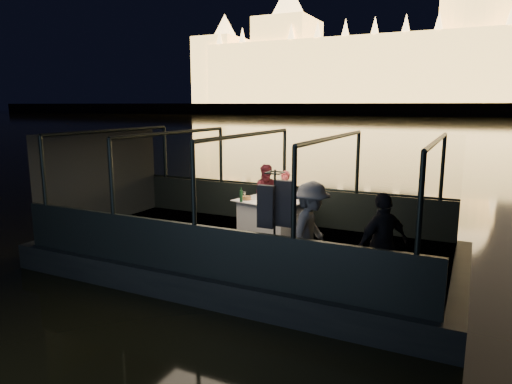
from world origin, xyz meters
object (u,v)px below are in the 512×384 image
at_px(dining_table_central, 269,217).
at_px(coat_stand, 275,226).
at_px(person_woman_coral, 286,196).
at_px(passenger_dark, 383,241).
at_px(chair_port_left, 262,208).
at_px(chair_port_right, 290,211).
at_px(person_man_maroon, 268,194).
at_px(wine_bottle, 241,195).
at_px(passenger_stripe, 311,232).

height_order(dining_table_central, coat_stand, coat_stand).
height_order(coat_stand, person_woman_coral, coat_stand).
distance_m(person_woman_coral, passenger_dark, 4.22).
bearing_deg(dining_table_central, chair_port_left, 132.39).
distance_m(chair_port_right, person_man_maroon, 0.81).
xyz_separation_m(passenger_dark, wine_bottle, (-3.48, 1.98, 0.06)).
xyz_separation_m(chair_port_left, person_man_maroon, (0.04, 0.27, 0.30)).
bearing_deg(chair_port_right, coat_stand, -79.79).
bearing_deg(person_woman_coral, dining_table_central, -110.68).
bearing_deg(coat_stand, wine_bottle, 129.82).
height_order(person_man_maroon, passenger_dark, passenger_dark).
bearing_deg(chair_port_right, person_woman_coral, 124.52).
bearing_deg(coat_stand, person_man_maroon, 116.32).
distance_m(dining_table_central, passenger_dark, 3.82).
relative_size(person_woman_coral, person_man_maroon, 0.92).
distance_m(coat_stand, person_woman_coral, 3.35).
height_order(coat_stand, person_man_maroon, coat_stand).
height_order(chair_port_left, person_man_maroon, person_man_maroon).
relative_size(person_man_maroon, wine_bottle, 4.64).
bearing_deg(chair_port_left, chair_port_right, 22.02).
bearing_deg(person_woman_coral, passenger_stripe, -74.04).
height_order(chair_port_right, passenger_dark, passenger_dark).
bearing_deg(chair_port_right, passenger_dark, -53.32).
bearing_deg(dining_table_central, passenger_dark, -38.69).
distance_m(chair_port_left, person_woman_coral, 0.65).
distance_m(chair_port_right, person_woman_coral, 0.47).
bearing_deg(passenger_stripe, passenger_dark, -91.91).
bearing_deg(wine_bottle, person_man_maroon, 82.47).
bearing_deg(passenger_stripe, chair_port_left, 35.46).
xyz_separation_m(chair_port_right, passenger_stripe, (1.48, -2.84, 0.40)).
height_order(dining_table_central, passenger_dark, passenger_dark).
relative_size(chair_port_right, passenger_dark, 0.58).
height_order(person_man_maroon, wine_bottle, person_man_maroon).
relative_size(chair_port_left, coat_stand, 0.48).
bearing_deg(dining_table_central, person_woman_coral, 82.22).
bearing_deg(passenger_dark, person_woman_coral, -99.40).
height_order(passenger_stripe, wine_bottle, passenger_stripe).
distance_m(person_woman_coral, passenger_stripe, 3.55).
bearing_deg(chair_port_right, chair_port_left, 173.70).
distance_m(passenger_stripe, wine_bottle, 3.07).
height_order(dining_table_central, passenger_stripe, passenger_stripe).
bearing_deg(wine_bottle, passenger_stripe, -40.59).
distance_m(chair_port_left, chair_port_right, 0.74).
distance_m(person_woman_coral, wine_bottle, 1.28).
distance_m(coat_stand, passenger_stripe, 0.63).
bearing_deg(coat_stand, person_woman_coral, 109.04).
height_order(person_woman_coral, wine_bottle, person_woman_coral).
distance_m(passenger_stripe, passenger_dark, 1.15).
distance_m(coat_stand, passenger_dark, 1.78).
height_order(person_man_maroon, passenger_stripe, passenger_stripe).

